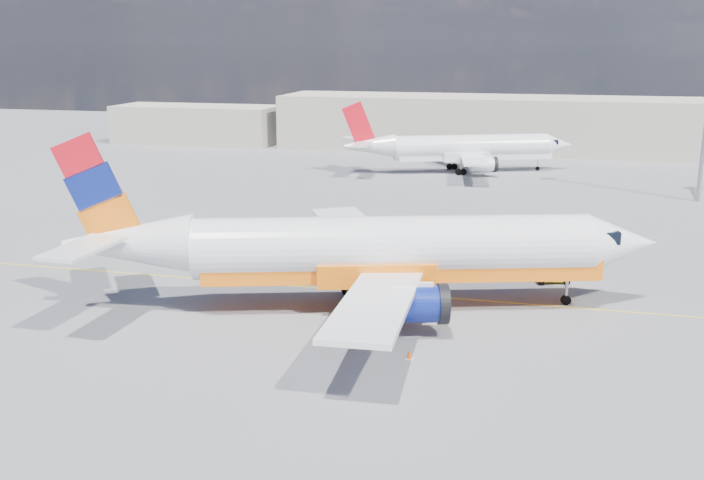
% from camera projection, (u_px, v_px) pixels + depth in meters
% --- Properties ---
extents(ground, '(240.00, 240.00, 0.00)m').
position_uv_depth(ground, '(370.00, 307.00, 49.03)').
color(ground, slate).
rests_on(ground, ground).
extents(taxi_line, '(70.00, 0.15, 0.01)m').
position_uv_depth(taxi_line, '(380.00, 293.00, 51.84)').
color(taxi_line, yellow).
rests_on(taxi_line, ground).
extents(terminal_main, '(70.00, 14.00, 8.00)m').
position_uv_depth(terminal_main, '(513.00, 124.00, 117.35)').
color(terminal_main, beige).
rests_on(terminal_main, ground).
extents(terminal_annex, '(26.00, 10.00, 6.00)m').
position_uv_depth(terminal_annex, '(197.00, 124.00, 126.52)').
color(terminal_annex, beige).
rests_on(terminal_annex, ground).
extents(main_jet, '(36.84, 28.04, 11.16)m').
position_uv_depth(main_jet, '(374.00, 251.00, 47.97)').
color(main_jet, white).
rests_on(main_jet, ground).
extents(second_jet, '(29.47, 22.26, 9.03)m').
position_uv_depth(second_jet, '(464.00, 148.00, 98.36)').
color(second_jet, white).
rests_on(second_jet, ground).
extents(gse_tug, '(2.53, 1.95, 1.62)m').
position_uv_depth(gse_tug, '(551.00, 272.00, 53.85)').
color(gse_tug, black).
rests_on(gse_tug, ground).
extents(traffic_cone, '(0.37, 0.37, 0.52)m').
position_uv_depth(traffic_cone, '(409.00, 354.00, 41.06)').
color(traffic_cone, white).
rests_on(traffic_cone, ground).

